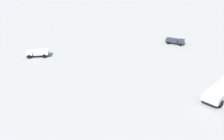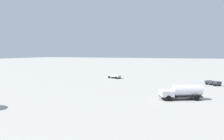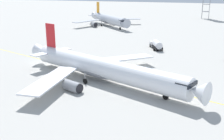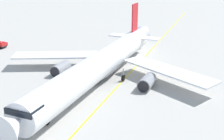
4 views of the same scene
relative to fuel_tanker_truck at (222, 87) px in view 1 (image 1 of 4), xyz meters
name	(u,v)px [view 1 (image 1 of 4)]	position (x,y,z in m)	size (l,w,h in m)	color
fuel_tanker_truck	(222,87)	(0.00, 0.00, 0.00)	(5.54, 8.39, 2.87)	#232326
baggage_truck_truck	(175,41)	(22.26, -7.30, -0.83)	(4.40, 4.20, 1.22)	#232326
pushback_tug_truck	(38,53)	(27.54, 24.05, -0.75)	(3.42, 5.03, 1.30)	#232326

